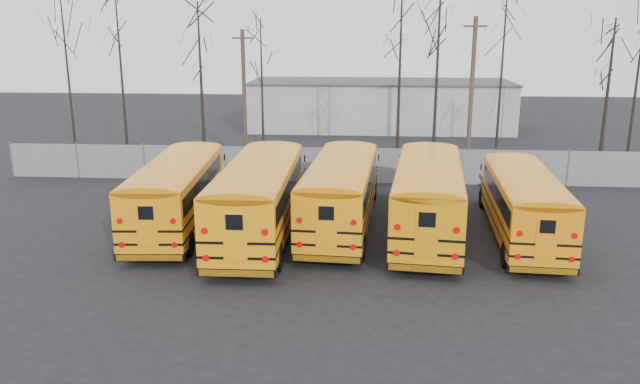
# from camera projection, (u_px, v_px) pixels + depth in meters

# --- Properties ---
(ground) EXTENTS (120.00, 120.00, 0.00)m
(ground) POSITION_uv_depth(u_px,v_px,m) (343.00, 257.00, 23.98)
(ground) COLOR black
(ground) RESTS_ON ground
(fence) EXTENTS (40.00, 0.04, 2.00)m
(fence) POSITION_uv_depth(u_px,v_px,m) (351.00, 165.00, 35.30)
(fence) COLOR gray
(fence) RESTS_ON ground
(distant_building) EXTENTS (22.00, 8.00, 4.00)m
(distant_building) POSITION_uv_depth(u_px,v_px,m) (380.00, 105.00, 54.19)
(distant_building) COLOR beige
(distant_building) RESTS_ON ground
(bus_a) EXTENTS (3.31, 11.25, 3.11)m
(bus_a) POSITION_uv_depth(u_px,v_px,m) (178.00, 188.00, 27.03)
(bus_a) COLOR black
(bus_a) RESTS_ON ground
(bus_b) EXTENTS (2.84, 11.88, 3.32)m
(bus_b) POSITION_uv_depth(u_px,v_px,m) (260.00, 192.00, 25.80)
(bus_b) COLOR black
(bus_b) RESTS_ON ground
(bus_c) EXTENTS (3.31, 11.43, 3.16)m
(bus_c) POSITION_uv_depth(u_px,v_px,m) (341.00, 188.00, 26.91)
(bus_c) COLOR black
(bus_c) RESTS_ON ground
(bus_d) EXTENTS (3.84, 11.79, 3.25)m
(bus_d) POSITION_uv_depth(u_px,v_px,m) (428.00, 192.00, 26.06)
(bus_d) COLOR black
(bus_d) RESTS_ON ground
(bus_e) EXTENTS (3.09, 10.55, 2.92)m
(bus_e) POSITION_uv_depth(u_px,v_px,m) (523.00, 199.00, 25.58)
(bus_e) COLOR black
(bus_e) RESTS_ON ground
(utility_pole_left) EXTENTS (1.46, 0.58, 8.46)m
(utility_pole_left) POSITION_uv_depth(u_px,v_px,m) (244.00, 93.00, 41.49)
(utility_pole_left) COLOR #483429
(utility_pole_left) RESTS_ON ground
(utility_pole_right) EXTENTS (1.59, 0.67, 9.26)m
(utility_pole_right) POSITION_uv_depth(u_px,v_px,m) (472.00, 88.00, 40.19)
(utility_pole_right) COLOR #4E3B2C
(utility_pole_right) RESTS_ON ground
(tree_0) EXTENTS (0.26, 0.26, 11.78)m
(tree_0) POSITION_uv_depth(u_px,v_px,m) (68.00, 71.00, 39.17)
(tree_0) COLOR black
(tree_0) RESTS_ON ground
(tree_1) EXTENTS (0.26, 0.26, 11.01)m
(tree_1) POSITION_uv_depth(u_px,v_px,m) (122.00, 78.00, 38.51)
(tree_1) COLOR black
(tree_1) RESTS_ON ground
(tree_2) EXTENTS (0.26, 0.26, 10.01)m
(tree_2) POSITION_uv_depth(u_px,v_px,m) (202.00, 89.00, 36.91)
(tree_2) COLOR black
(tree_2) RESTS_ON ground
(tree_3) EXTENTS (0.26, 0.26, 9.08)m
(tree_3) POSITION_uv_depth(u_px,v_px,m) (262.00, 97.00, 37.03)
(tree_3) COLOR black
(tree_3) RESTS_ON ground
(tree_4) EXTENTS (0.26, 0.26, 12.02)m
(tree_4) POSITION_uv_depth(u_px,v_px,m) (400.00, 70.00, 38.32)
(tree_4) COLOR black
(tree_4) RESTS_ON ground
(tree_5) EXTENTS (0.26, 0.26, 12.19)m
(tree_5) POSITION_uv_depth(u_px,v_px,m) (437.00, 71.00, 36.04)
(tree_5) COLOR black
(tree_5) RESTS_ON ground
(tree_6) EXTENTS (0.26, 0.26, 12.20)m
(tree_6) POSITION_uv_depth(u_px,v_px,m) (502.00, 69.00, 38.20)
(tree_6) COLOR black
(tree_6) RESTS_ON ground
(tree_7) EXTENTS (0.26, 0.26, 9.10)m
(tree_7) POSITION_uv_depth(u_px,v_px,m) (607.00, 99.00, 35.99)
(tree_7) COLOR black
(tree_7) RESTS_ON ground
(tree_8) EXTENTS (0.26, 0.26, 11.49)m
(tree_8) POSITION_uv_depth(u_px,v_px,m) (638.00, 75.00, 37.94)
(tree_8) COLOR black
(tree_8) RESTS_ON ground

